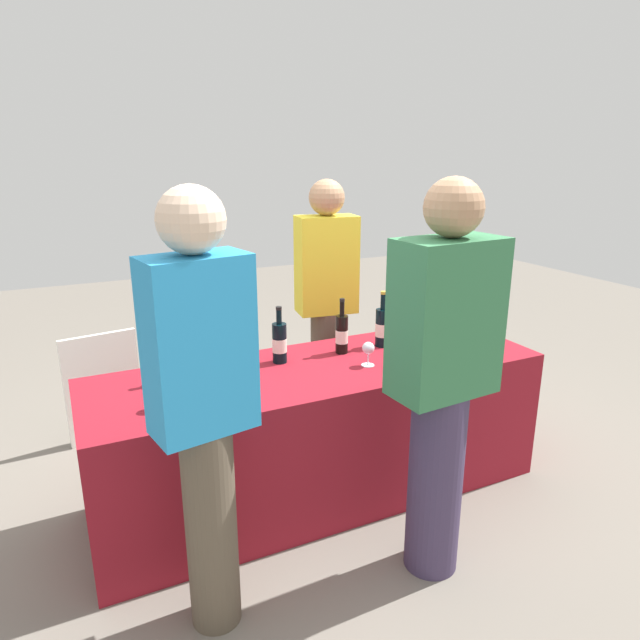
% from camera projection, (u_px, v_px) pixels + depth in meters
% --- Properties ---
extents(ground_plane, '(12.00, 12.00, 0.00)m').
position_uv_depth(ground_plane, '(320.00, 490.00, 3.10)').
color(ground_plane, slate).
extents(tasting_table, '(2.36, 0.75, 0.73)m').
position_uv_depth(tasting_table, '(320.00, 430.00, 2.99)').
color(tasting_table, maroon).
rests_on(tasting_table, ground_plane).
extents(wine_bottle_0, '(0.08, 0.08, 0.33)m').
position_uv_depth(wine_bottle_0, '(181.00, 358.00, 2.67)').
color(wine_bottle_0, black).
rests_on(wine_bottle_0, tasting_table).
extents(wine_bottle_1, '(0.07, 0.07, 0.30)m').
position_uv_depth(wine_bottle_1, '(243.00, 349.00, 2.81)').
color(wine_bottle_1, black).
rests_on(wine_bottle_1, tasting_table).
extents(wine_bottle_2, '(0.08, 0.08, 0.30)m').
position_uv_depth(wine_bottle_2, '(280.00, 342.00, 2.91)').
color(wine_bottle_2, black).
rests_on(wine_bottle_2, tasting_table).
extents(wine_bottle_3, '(0.07, 0.07, 0.31)m').
position_uv_depth(wine_bottle_3, '(342.00, 334.00, 3.05)').
color(wine_bottle_3, black).
rests_on(wine_bottle_3, tasting_table).
extents(wine_bottle_4, '(0.08, 0.08, 0.32)m').
position_uv_depth(wine_bottle_4, '(382.00, 327.00, 3.16)').
color(wine_bottle_4, black).
rests_on(wine_bottle_4, tasting_table).
extents(wine_bottle_5, '(0.07, 0.07, 0.31)m').
position_uv_depth(wine_bottle_5, '(454.00, 316.00, 3.37)').
color(wine_bottle_5, black).
rests_on(wine_bottle_5, tasting_table).
extents(wine_glass_0, '(0.06, 0.06, 0.13)m').
position_uv_depth(wine_glass_0, '(160.00, 390.00, 2.38)').
color(wine_glass_0, silver).
rests_on(wine_glass_0, tasting_table).
extents(wine_glass_1, '(0.07, 0.07, 0.13)m').
position_uv_depth(wine_glass_1, '(368.00, 349.00, 2.87)').
color(wine_glass_1, silver).
rests_on(wine_glass_1, tasting_table).
extents(wine_glass_2, '(0.07, 0.07, 0.15)m').
position_uv_depth(wine_glass_2, '(460.00, 329.00, 3.16)').
color(wine_glass_2, silver).
rests_on(wine_glass_2, tasting_table).
extents(server_pouring, '(0.40, 0.25, 1.64)m').
position_uv_depth(server_pouring, '(326.00, 298.00, 3.56)').
color(server_pouring, brown).
rests_on(server_pouring, ground_plane).
extents(guest_0, '(0.39, 0.26, 1.70)m').
position_uv_depth(guest_0, '(203.00, 402.00, 1.98)').
color(guest_0, brown).
rests_on(guest_0, ground_plane).
extents(guest_1, '(0.44, 0.27, 1.71)m').
position_uv_depth(guest_1, '(442.00, 374.00, 2.28)').
color(guest_1, '#3F3351').
rests_on(guest_1, ground_plane).
extents(menu_board, '(0.46, 0.10, 0.71)m').
position_uv_depth(menu_board, '(103.00, 388.00, 3.55)').
color(menu_board, white).
rests_on(menu_board, ground_plane).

